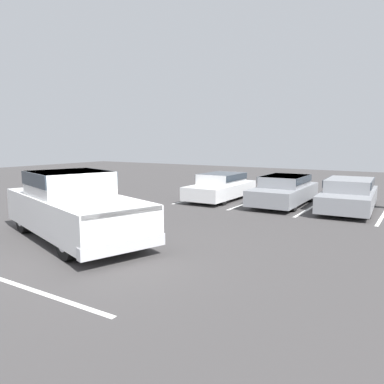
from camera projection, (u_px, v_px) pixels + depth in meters
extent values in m
plane|color=#423F3F|center=(91.00, 251.00, 9.36)|extent=(60.00, 60.00, 0.00)
cube|color=white|center=(200.00, 197.00, 18.32)|extent=(0.12, 4.78, 0.01)
cube|color=white|center=(251.00, 202.00, 16.91)|extent=(0.12, 4.78, 0.01)
cube|color=white|center=(311.00, 207.00, 15.49)|extent=(0.12, 4.78, 0.01)
cube|color=white|center=(384.00, 214.00, 14.08)|extent=(0.12, 4.78, 0.01)
cube|color=white|center=(75.00, 212.00, 10.46)|extent=(6.05, 3.77, 0.95)
cube|color=white|center=(69.00, 183.00, 10.57)|extent=(2.55, 2.47, 0.67)
cube|color=#2D3842|center=(69.00, 178.00, 10.55)|extent=(2.53, 2.52, 0.37)
cube|color=white|center=(103.00, 206.00, 9.04)|extent=(2.63, 2.57, 0.13)
cube|color=silver|center=(124.00, 246.00, 8.40)|extent=(0.86, 2.09, 0.28)
cylinder|color=black|center=(133.00, 229.00, 9.74)|extent=(1.00, 0.61, 0.94)
cylinder|color=#ADADB2|center=(133.00, 229.00, 9.74)|extent=(0.60, 0.50, 0.52)
cylinder|color=black|center=(68.00, 240.00, 8.66)|extent=(1.00, 0.61, 0.94)
cylinder|color=#ADADB2|center=(68.00, 240.00, 8.66)|extent=(0.60, 0.50, 0.52)
cylinder|color=black|center=(80.00, 210.00, 12.35)|extent=(1.00, 0.61, 0.94)
cylinder|color=#ADADB2|center=(80.00, 210.00, 12.35)|extent=(0.60, 0.50, 0.52)
cylinder|color=black|center=(25.00, 217.00, 11.26)|extent=(1.00, 0.61, 0.94)
cylinder|color=#ADADB2|center=(25.00, 217.00, 11.26)|extent=(0.60, 0.50, 0.52)
cube|color=silver|center=(221.00, 190.00, 17.46)|extent=(1.79, 4.37, 0.59)
cube|color=silver|center=(222.00, 178.00, 17.46)|extent=(1.56, 2.28, 0.48)
cube|color=#2D3842|center=(222.00, 176.00, 17.45)|extent=(1.62, 2.24, 0.29)
cylinder|color=black|center=(223.00, 198.00, 16.03)|extent=(0.24, 0.63, 0.62)
cylinder|color=#ADADB2|center=(223.00, 198.00, 16.03)|extent=(0.25, 0.35, 0.34)
cylinder|color=black|center=(193.00, 195.00, 16.79)|extent=(0.24, 0.63, 0.62)
cylinder|color=#ADADB2|center=(193.00, 195.00, 16.79)|extent=(0.25, 0.35, 0.34)
cylinder|color=black|center=(246.00, 191.00, 18.17)|extent=(0.24, 0.63, 0.62)
cylinder|color=#ADADB2|center=(246.00, 191.00, 18.17)|extent=(0.25, 0.35, 0.34)
cylinder|color=black|center=(219.00, 189.00, 18.92)|extent=(0.24, 0.63, 0.62)
cylinder|color=#ADADB2|center=(219.00, 189.00, 18.92)|extent=(0.25, 0.35, 0.34)
cube|color=gray|center=(284.00, 193.00, 16.11)|extent=(1.91, 4.69, 0.62)
cube|color=gray|center=(285.00, 181.00, 16.12)|extent=(1.65, 2.45, 0.45)
cube|color=#2D3842|center=(285.00, 179.00, 16.11)|extent=(1.72, 2.41, 0.27)
cylinder|color=black|center=(293.00, 203.00, 14.59)|extent=(0.25, 0.67, 0.67)
cylinder|color=#ADADB2|center=(293.00, 203.00, 14.59)|extent=(0.25, 0.37, 0.37)
cylinder|color=black|center=(255.00, 200.00, 15.38)|extent=(0.25, 0.67, 0.67)
cylinder|color=#ADADB2|center=(255.00, 200.00, 15.38)|extent=(0.25, 0.37, 0.37)
cylinder|color=black|center=(310.00, 195.00, 16.88)|extent=(0.25, 0.67, 0.67)
cylinder|color=#ADADB2|center=(310.00, 195.00, 16.88)|extent=(0.25, 0.37, 0.37)
cylinder|color=black|center=(276.00, 192.00, 17.68)|extent=(0.25, 0.67, 0.67)
cylinder|color=#ADADB2|center=(276.00, 192.00, 17.68)|extent=(0.25, 0.37, 0.37)
cube|color=gray|center=(349.00, 198.00, 14.84)|extent=(2.13, 4.85, 0.61)
cube|color=gray|center=(350.00, 185.00, 14.85)|extent=(1.77, 2.56, 0.47)
cube|color=#2D3842|center=(350.00, 182.00, 14.83)|extent=(1.84, 2.52, 0.28)
cylinder|color=black|center=(368.00, 210.00, 13.28)|extent=(0.24, 0.64, 0.63)
cylinder|color=#ADADB2|center=(368.00, 210.00, 13.28)|extent=(0.23, 0.36, 0.34)
cylinder|color=black|center=(321.00, 206.00, 14.05)|extent=(0.24, 0.64, 0.63)
cylinder|color=#ADADB2|center=(321.00, 206.00, 14.05)|extent=(0.23, 0.36, 0.34)
cylinder|color=black|center=(373.00, 199.00, 15.67)|extent=(0.24, 0.64, 0.63)
cylinder|color=#ADADB2|center=(373.00, 199.00, 15.67)|extent=(0.23, 0.36, 0.34)
cylinder|color=black|center=(332.00, 196.00, 16.44)|extent=(0.24, 0.64, 0.63)
cylinder|color=#ADADB2|center=(332.00, 196.00, 16.44)|extent=(0.23, 0.36, 0.34)
cube|color=#B7B2A8|center=(280.00, 194.00, 18.97)|extent=(1.96, 0.20, 0.14)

